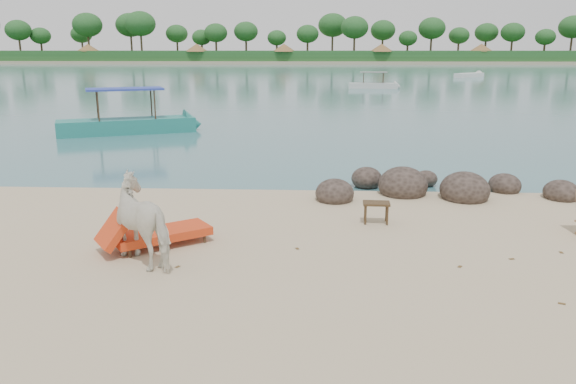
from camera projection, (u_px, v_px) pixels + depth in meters
The scene contains 11 objects.
water at pixel (315, 70), 95.47m from camera, with size 400.00×400.00×0.00m, color #376C6F.
far_shore at pixel (316, 61), 172.89m from camera, with size 420.00×90.00×1.40m, color tan.
far_scenery at pixel (316, 50), 139.88m from camera, with size 420.00×18.00×9.50m.
boulders at pixel (431, 188), 13.74m from camera, with size 6.26×2.73×0.90m.
cow at pixel (147, 221), 9.32m from camera, with size 0.77×1.69×1.43m, color white.
side_table at pixel (376, 214), 11.46m from camera, with size 0.54×0.35×0.44m, color #302113, non-canonical shape.
lounge_chair at pixel (162, 230), 10.14m from camera, with size 2.14×0.75×0.64m, color red, non-canonical shape.
boat_near at pixel (125, 96), 23.90m from camera, with size 6.41×1.44×3.12m, color #1F786F, non-canonical shape.
boat_mid at pixel (374, 74), 51.60m from camera, with size 5.00×1.12×2.45m, color beige, non-canonical shape.
boat_far at pixel (469, 74), 72.08m from camera, with size 5.53×1.24×0.64m, color silver, non-canonical shape.
dead_leaves at pixel (391, 302), 7.96m from camera, with size 7.80×6.27×0.00m.
Camera 1 is at (0.16, -7.75, 3.49)m, focal length 35.00 mm.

